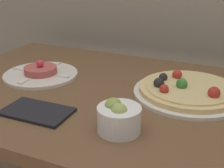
{
  "coord_description": "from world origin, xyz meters",
  "views": [
    {
      "loc": [
        0.25,
        -0.41,
        1.13
      ],
      "look_at": [
        -0.07,
        0.32,
        0.8
      ],
      "focal_mm": 50.0,
      "sensor_mm": 36.0,
      "label": 1
    }
  ],
  "objects": [
    {
      "name": "small_bowl",
      "position": [
        0.01,
        0.16,
        0.79
      ],
      "size": [
        0.1,
        0.1,
        0.08
      ],
      "color": "white",
      "rests_on": "dining_table"
    },
    {
      "name": "tartare_plate",
      "position": [
        -0.36,
        0.38,
        0.77
      ],
      "size": [
        0.24,
        0.24,
        0.06
      ],
      "color": "silver",
      "rests_on": "dining_table"
    },
    {
      "name": "dining_table",
      "position": [
        0.0,
        0.36,
        0.65
      ],
      "size": [
        1.3,
        0.71,
        0.76
      ],
      "color": "brown",
      "rests_on": "ground_plane"
    },
    {
      "name": "napkin",
      "position": [
        -0.21,
        0.16,
        0.76
      ],
      "size": [
        0.17,
        0.11,
        0.01
      ],
      "color": "black",
      "rests_on": "dining_table"
    },
    {
      "name": "pizza_plate",
      "position": [
        0.12,
        0.43,
        0.77
      ],
      "size": [
        0.32,
        0.32,
        0.05
      ],
      "color": "silver",
      "rests_on": "dining_table"
    }
  ]
}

